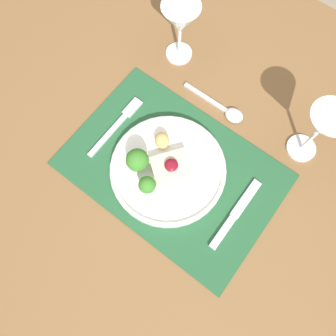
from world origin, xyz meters
The scene contains 9 objects.
ground_plane centered at (0.00, 0.00, 0.00)m, with size 8.00×8.00×0.00m, color gray.
dining_table centered at (0.00, 0.00, 0.69)m, with size 1.45×1.27×0.77m.
placemat centered at (0.00, 0.00, 0.77)m, with size 0.48×0.32×0.00m, color #235633.
dinner_plate centered at (-0.01, -0.01, 0.79)m, with size 0.26×0.26×0.08m.
fork centered at (-0.17, 0.01, 0.78)m, with size 0.02×0.18×0.01m.
knife centered at (0.17, -0.01, 0.78)m, with size 0.02×0.18×0.01m.
spoon centered at (0.01, 0.20, 0.78)m, with size 0.17×0.04×0.01m.
wine_glass_near centered at (0.21, 0.22, 0.89)m, with size 0.09×0.09×0.16m.
wine_glass_far centered at (-0.18, 0.26, 0.89)m, with size 0.09×0.09×0.16m.
Camera 1 is at (0.13, -0.19, 1.48)m, focal length 35.00 mm.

